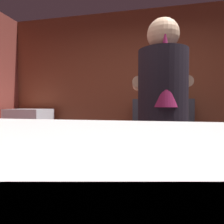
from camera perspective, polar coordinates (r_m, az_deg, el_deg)
The scene contains 11 objects.
wall_back at distance 3.48m, azimuth 11.41°, elevation 5.94°, with size 5.20×0.10×2.70m, color brown.
prep_counter at distance 2.02m, azimuth 20.68°, elevation -16.58°, with size 2.10×0.60×0.93m, color brown.
back_shelf at distance 3.23m, azimuth 13.97°, elevation -7.13°, with size 0.88×0.36×1.20m, color #353842.
mini_fridge at distance 3.73m, azimuth -22.25°, elevation -7.22°, with size 0.63×0.58×1.04m.
bartender at distance 1.45m, azimuth 14.08°, elevation -2.81°, with size 0.45×0.53×1.70m.
mixing_bowl at distance 1.86m, azimuth 10.58°, elevation -2.67°, with size 0.16×0.16×0.04m, color slate.
chefs_knife at distance 1.88m, azimuth 22.29°, elevation -3.28°, with size 0.24×0.03×0.01m, color silver.
bottle_soy at distance 3.29m, azimuth 19.74°, elevation 4.75°, with size 0.07×0.07×0.20m.
bottle_olive_oil at distance 3.13m, azimuth 15.10°, elevation 4.94°, with size 0.06×0.06×0.19m.
bottle_hot_sauce at distance 3.20m, azimuth 9.79°, elevation 5.14°, with size 0.05×0.05×0.23m.
bottle_vinegar at distance 3.24m, azimuth 18.39°, elevation 4.90°, with size 0.05×0.05×0.21m.
Camera 1 is at (0.07, -1.27, 1.10)m, focal length 32.33 mm.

